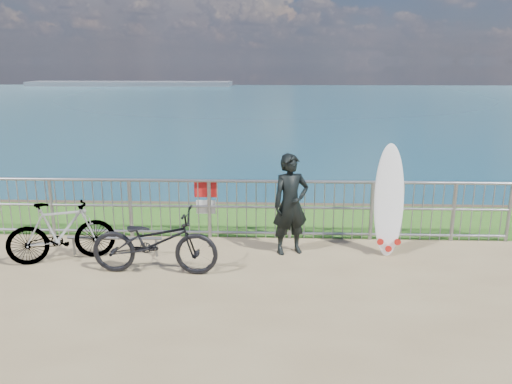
{
  "coord_description": "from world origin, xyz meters",
  "views": [
    {
      "loc": [
        0.72,
        -7.29,
        3.23
      ],
      "look_at": [
        0.38,
        1.2,
        1.0
      ],
      "focal_mm": 35.0,
      "sensor_mm": 36.0,
      "label": 1
    }
  ],
  "objects_px": {
    "surfer": "(291,204)",
    "bicycle_near": "(155,241)",
    "bicycle_far": "(61,232)",
    "surfboard": "(389,204)"
  },
  "relations": [
    {
      "from": "surfboard",
      "to": "bicycle_near",
      "type": "relative_size",
      "value": 0.96
    },
    {
      "from": "surfer",
      "to": "bicycle_far",
      "type": "height_order",
      "value": "surfer"
    },
    {
      "from": "surfer",
      "to": "bicycle_near",
      "type": "relative_size",
      "value": 0.88
    },
    {
      "from": "surfer",
      "to": "surfboard",
      "type": "relative_size",
      "value": 0.91
    },
    {
      "from": "surfer",
      "to": "bicycle_near",
      "type": "bearing_deg",
      "value": -175.99
    },
    {
      "from": "bicycle_near",
      "to": "bicycle_far",
      "type": "relative_size",
      "value": 1.16
    },
    {
      "from": "bicycle_near",
      "to": "bicycle_far",
      "type": "bearing_deg",
      "value": 77.78
    },
    {
      "from": "bicycle_far",
      "to": "bicycle_near",
      "type": "bearing_deg",
      "value": -125.4
    },
    {
      "from": "surfboard",
      "to": "bicycle_far",
      "type": "bearing_deg",
      "value": -173.77
    },
    {
      "from": "surfer",
      "to": "surfboard",
      "type": "bearing_deg",
      "value": -17.87
    }
  ]
}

